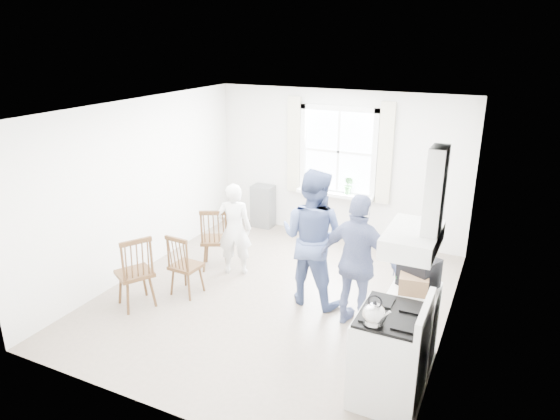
# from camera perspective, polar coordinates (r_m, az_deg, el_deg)

# --- Properties ---
(room_shell) EXTENTS (4.62, 5.12, 2.64)m
(room_shell) POSITION_cam_1_polar(r_m,az_deg,el_deg) (6.54, -0.54, 0.19)
(room_shell) COLOR gray
(room_shell) RESTS_ON ground
(window_assembly) EXTENTS (1.88, 0.24, 1.70)m
(window_assembly) POSITION_cam_1_polar(r_m,az_deg,el_deg) (8.68, 6.61, 6.02)
(window_assembly) COLOR white
(window_assembly) RESTS_ON room_shell
(range_hood) EXTENTS (0.45, 0.76, 0.94)m
(range_hood) POSITION_cam_1_polar(r_m,az_deg,el_deg) (4.52, 15.72, -1.45)
(range_hood) COLOR white
(range_hood) RESTS_ON room_shell
(shelf_unit) EXTENTS (0.40, 0.30, 0.80)m
(shelf_unit) POSITION_cam_1_polar(r_m,az_deg,el_deg) (9.40, -1.95, 0.45)
(shelf_unit) COLOR slate
(shelf_unit) RESTS_ON ground
(gas_stove) EXTENTS (0.68, 0.76, 1.12)m
(gas_stove) POSITION_cam_1_polar(r_m,az_deg,el_deg) (5.21, 12.46, -15.91)
(gas_stove) COLOR white
(gas_stove) RESTS_ON ground
(kettle) EXTENTS (0.21, 0.21, 0.30)m
(kettle) POSITION_cam_1_polar(r_m,az_deg,el_deg) (4.71, 10.70, -11.67)
(kettle) COLOR silver
(kettle) RESTS_ON gas_stove
(low_cabinet) EXTENTS (0.50, 0.55, 0.90)m
(low_cabinet) POSITION_cam_1_polar(r_m,az_deg,el_deg) (5.79, 14.80, -12.55)
(low_cabinet) COLOR white
(low_cabinet) RESTS_ON ground
(stereo_stack) EXTENTS (0.46, 0.44, 0.32)m
(stereo_stack) POSITION_cam_1_polar(r_m,az_deg,el_deg) (5.56, 15.59, -6.85)
(stereo_stack) COLOR black
(stereo_stack) RESTS_ON low_cabinet
(cardboard_box) EXTENTS (0.32, 0.25, 0.19)m
(cardboard_box) POSITION_cam_1_polar(r_m,az_deg,el_deg) (5.43, 15.03, -8.24)
(cardboard_box) COLOR olive
(cardboard_box) RESTS_ON low_cabinet
(windsor_chair_a) EXTENTS (0.56, 0.56, 1.01)m
(windsor_chair_a) POSITION_cam_1_polar(r_m,az_deg,el_deg) (7.62, -7.49, -2.64)
(windsor_chair_a) COLOR #402814
(windsor_chair_a) RESTS_ON ground
(windsor_chair_b) EXTENTS (0.41, 0.40, 0.91)m
(windsor_chair_b) POSITION_cam_1_polar(r_m,az_deg,el_deg) (6.96, -11.27, -5.58)
(windsor_chair_b) COLOR #402814
(windsor_chair_b) RESTS_ON ground
(windsor_chair_c) EXTENTS (0.58, 0.59, 1.03)m
(windsor_chair_c) POSITION_cam_1_polar(r_m,az_deg,el_deg) (6.76, -16.11, -6.12)
(windsor_chair_c) COLOR #402814
(windsor_chair_c) RESTS_ON ground
(person_left) EXTENTS (0.68, 0.68, 1.42)m
(person_left) POSITION_cam_1_polar(r_m,az_deg,el_deg) (7.48, -5.25, -2.19)
(person_left) COLOR silver
(person_left) RESTS_ON ground
(person_mid) EXTENTS (0.99, 0.99, 1.86)m
(person_mid) POSITION_cam_1_polar(r_m,az_deg,el_deg) (6.59, 3.74, -3.15)
(person_mid) COLOR #485987
(person_mid) RESTS_ON ground
(person_right) EXTENTS (1.13, 1.13, 1.71)m
(person_right) POSITION_cam_1_polar(r_m,az_deg,el_deg) (6.14, 8.92, -5.91)
(person_right) COLOR navy
(person_right) RESTS_ON ground
(potted_plant) EXTENTS (0.23, 0.23, 0.32)m
(potted_plant) POSITION_cam_1_polar(r_m,az_deg,el_deg) (8.64, 7.85, 2.81)
(potted_plant) COLOR #377D37
(potted_plant) RESTS_ON window_assembly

